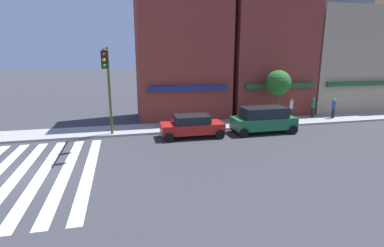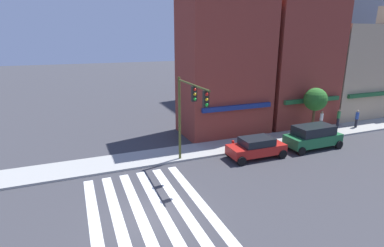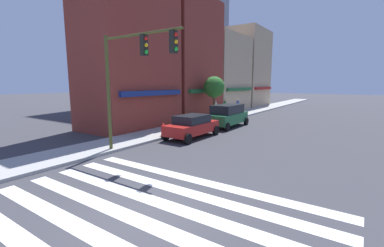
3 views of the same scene
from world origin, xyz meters
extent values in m
plane|color=#38383D|center=(0.00, 0.00, 0.00)|extent=(200.00, 200.00, 0.00)
cube|color=#9E9E99|center=(0.00, 7.50, 0.07)|extent=(120.00, 3.00, 0.15)
cube|color=silver|center=(-0.56, 0.00, 0.00)|extent=(0.57, 10.80, 0.01)
cube|color=silver|center=(0.56, 0.00, 0.00)|extent=(0.57, 10.80, 0.01)
cube|color=silver|center=(1.69, 0.00, 0.00)|extent=(0.57, 10.80, 0.01)
cube|color=silver|center=(2.82, 0.00, 0.00)|extent=(0.57, 10.80, 0.01)
cube|color=maroon|center=(10.05, 11.50, 7.21)|extent=(7.94, 5.00, 14.41)
cube|color=navy|center=(10.05, 8.85, 3.00)|extent=(6.75, 0.30, 0.40)
cube|color=maroon|center=(18.41, 11.50, 6.36)|extent=(7.78, 5.00, 12.72)
cube|color=#1E592D|center=(18.41, 8.85, 3.00)|extent=(6.61, 0.30, 0.40)
cube|color=tan|center=(26.94, 11.50, 5.08)|extent=(8.92, 5.00, 10.16)
cube|color=#1E592D|center=(26.94, 8.85, 3.00)|extent=(7.58, 0.30, 0.40)
cylinder|color=#474C1E|center=(3.82, 6.40, 3.12)|extent=(0.18, 0.18, 6.23)
cylinder|color=#474C1E|center=(3.82, 3.90, 6.03)|extent=(0.12, 4.99, 0.12)
cube|color=black|center=(3.82, 3.65, 5.51)|extent=(0.32, 0.24, 0.95)
sphere|color=red|center=(3.82, 3.52, 5.80)|extent=(0.18, 0.18, 0.18)
sphere|color=#EAAD14|center=(3.82, 3.52, 5.50)|extent=(0.18, 0.18, 0.18)
sphere|color=green|center=(3.82, 3.52, 5.20)|extent=(0.18, 0.18, 0.18)
cube|color=black|center=(3.82, 1.91, 5.51)|extent=(0.32, 0.24, 0.95)
sphere|color=red|center=(3.82, 1.78, 5.80)|extent=(0.18, 0.18, 0.18)
sphere|color=#EAAD14|center=(3.82, 1.78, 5.50)|extent=(0.18, 0.18, 0.18)
sphere|color=green|center=(3.82, 1.78, 5.20)|extent=(0.18, 0.18, 0.18)
cube|color=#B21E19|center=(9.37, 4.70, 0.69)|extent=(4.43, 1.87, 0.70)
cube|color=black|center=(9.37, 4.70, 1.31)|extent=(2.45, 1.69, 0.55)
cylinder|color=black|center=(7.58, 5.60, 0.34)|extent=(0.68, 0.22, 0.68)
cylinder|color=black|center=(7.58, 3.80, 0.34)|extent=(0.68, 0.22, 0.68)
cylinder|color=black|center=(11.16, 5.60, 0.34)|extent=(0.68, 0.22, 0.68)
cylinder|color=black|center=(11.16, 3.80, 0.34)|extent=(0.68, 0.22, 0.68)
cube|color=#1E6638|center=(14.87, 4.70, 0.77)|extent=(4.72, 1.95, 0.85)
cube|color=black|center=(14.87, 4.70, 1.56)|extent=(3.31, 1.78, 0.75)
cylinder|color=black|center=(12.93, 5.65, 0.34)|extent=(0.68, 0.22, 0.68)
cylinder|color=black|center=(12.93, 3.75, 0.34)|extent=(0.68, 0.22, 0.68)
cylinder|color=black|center=(16.81, 5.65, 0.34)|extent=(0.68, 0.22, 0.68)
cylinder|color=black|center=(16.81, 3.75, 0.34)|extent=(0.68, 0.22, 0.68)
cylinder|color=#23232D|center=(19.32, 8.35, 0.57)|extent=(0.26, 0.26, 0.85)
cylinder|color=silver|center=(19.32, 8.35, 1.35)|extent=(0.32, 0.32, 0.70)
sphere|color=tan|center=(19.32, 8.35, 1.81)|extent=(0.22, 0.22, 0.22)
cylinder|color=#23232D|center=(21.53, 8.31, 0.57)|extent=(0.26, 0.26, 0.85)
cylinder|color=#2D7A3D|center=(21.53, 8.31, 1.35)|extent=(0.32, 0.32, 0.70)
sphere|color=tan|center=(21.53, 8.31, 1.81)|extent=(0.22, 0.22, 0.22)
cylinder|color=#23232D|center=(22.98, 7.37, 0.57)|extent=(0.26, 0.26, 0.85)
cylinder|color=#2D4C9E|center=(22.98, 7.37, 1.35)|extent=(0.32, 0.32, 0.70)
sphere|color=tan|center=(22.98, 7.37, 1.81)|extent=(0.22, 0.22, 0.22)
cylinder|color=red|center=(8.31, 6.40, 0.47)|extent=(0.20, 0.20, 0.65)
sphere|color=red|center=(8.31, 6.40, 0.87)|extent=(0.24, 0.24, 0.24)
cylinder|color=brown|center=(17.44, 7.50, 1.41)|extent=(0.24, 0.24, 2.52)
sphere|color=#286623|center=(17.44, 7.50, 3.41)|extent=(2.11, 2.11, 2.11)
camera|label=1|loc=(4.68, -15.30, 5.90)|focal=28.00mm
camera|label=2|loc=(-3.14, -13.26, 8.86)|focal=28.00mm
camera|label=3|loc=(-5.18, -5.15, 3.74)|focal=24.00mm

